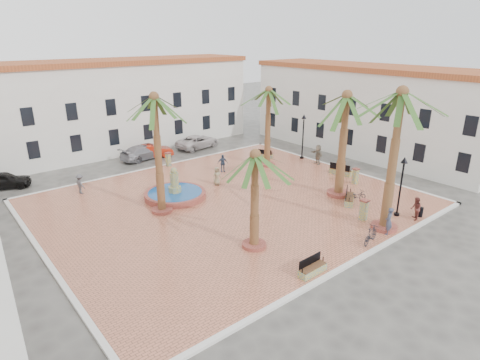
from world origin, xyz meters
The scene contains 36 objects.
ground centered at (0.00, 0.00, 0.00)m, with size 120.00×120.00×0.00m, color #56544F.
plaza centered at (0.00, 0.00, 0.07)m, with size 26.00×22.00×0.15m, color #C47051.
kerb_n centered at (0.00, 11.00, 0.08)m, with size 26.30×0.30×0.16m, color silver.
kerb_s centered at (0.00, -11.00, 0.08)m, with size 26.30×0.30×0.16m, color silver.
kerb_e centered at (13.00, 0.00, 0.08)m, with size 0.30×22.30×0.16m, color silver.
kerb_w centered at (-13.00, 0.00, 0.08)m, with size 0.30×22.30×0.16m, color silver.
building_north centered at (0.00, 19.99, 4.77)m, with size 30.40×7.40×9.50m.
building_east centered at (19.99, 2.00, 4.52)m, with size 7.40×26.40×9.00m.
fountain centered at (-2.78, 3.22, 0.48)m, with size 4.66×4.66×2.41m.
palm_nw centered at (-4.84, 1.54, 7.34)m, with size 4.80×4.80×8.36m.
palm_sw centered at (-3.08, -6.31, 5.06)m, with size 4.66×4.66×5.96m.
palm_s centered at (4.94, -9.84, 7.91)m, with size 5.34×5.34×9.05m.
palm_e centered at (7.31, -4.38, 6.90)m, with size 5.76×5.76×8.08m.
palm_ne centered at (8.12, 4.65, 6.46)m, with size 4.94×4.94×7.46m.
bench_s centered at (-2.61, -10.38, 0.41)m, with size 1.76×0.57×0.92m.
bench_se centered at (6.67, -5.85, 0.45)m, with size 2.01×1.62×1.06m.
bench_e centered at (11.35, -1.47, 0.45)m, with size 1.02×2.08×1.05m.
bench_ne centered at (9.71, 6.70, 0.39)m, with size 1.23×1.68×0.86m.
lamppost_s centered at (7.40, -9.29, 3.00)m, with size 0.46×0.46×4.21m.
lamppost_e centered at (12.40, 4.10, 3.18)m, with size 0.49×0.49×4.47m.
bollard_se centered at (4.97, -8.24, 0.91)m, with size 0.54×0.54×1.46m.
bollard_n centered at (0.74, 10.40, 0.84)m, with size 0.55×0.55×1.33m.
bollard_e centered at (10.41, -3.68, 0.85)m, with size 0.52×0.52×1.34m.
litter_bin centered at (8.45, -10.40, 0.49)m, with size 0.34×0.34×0.67m, color black.
cyclist_a centered at (4.42, -10.40, 1.04)m, with size 0.65×0.42×1.77m, color #393E52.
bicycle_a centered at (7.31, -6.04, 0.57)m, with size 0.56×1.60×0.84m, color black.
cyclist_b centered at (7.70, -10.40, 0.95)m, with size 0.77×0.60×1.59m, color brown.
bicycle_b centered at (2.56, -10.40, 0.69)m, with size 0.51×1.79×1.08m, color black.
pedestrian_fountain_a centered at (1.33, 3.43, 0.91)m, with size 0.75×0.49×1.53m, color #887858.
pedestrian_fountain_b centered at (3.72, 5.83, 0.96)m, with size 0.94×0.39×1.61m, color #2F3E55.
pedestrian_north centered at (-8.08, 8.60, 0.95)m, with size 1.03×0.59×1.60m, color #4B4C51.
pedestrian_east centered at (12.21, 1.91, 1.10)m, with size 1.76×0.56×1.90m, color #796D5C.
car_black centered at (-12.48, 14.12, 0.70)m, with size 1.65×4.11×1.40m, color black.
car_red centered at (1.06, 14.33, 0.70)m, with size 1.47×4.23×1.39m, color #B32511.
car_silver centered at (0.24, 14.45, 0.73)m, with size 2.03×5.00×1.45m, color #96959D.
car_white centered at (6.83, 14.54, 0.71)m, with size 2.37×5.14×1.43m, color silver.
Camera 1 is at (-16.93, -21.94, 11.90)m, focal length 30.00 mm.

